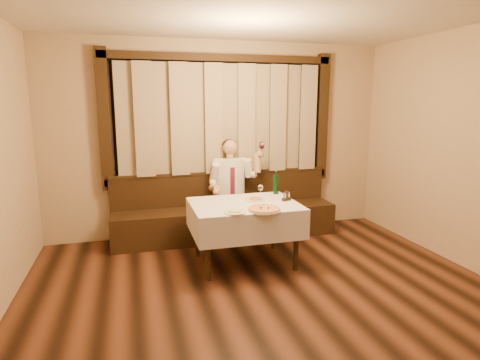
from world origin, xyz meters
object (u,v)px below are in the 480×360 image
object	(u,v)px
pasta_red	(255,198)
green_bottle	(276,184)
banquette	(225,216)
seated_man	(232,182)
pizza	(264,209)
dining_table	(244,212)
cruet_caddy	(286,197)
pasta_cream	(235,210)

from	to	relation	value
pasta_red	green_bottle	bearing A→B (deg)	36.17
banquette	seated_man	world-z (taller)	seated_man
banquette	seated_man	xyz separation A→B (m)	(0.09, -0.09, 0.52)
pizza	pasta_red	distance (m)	0.47
banquette	pasta_red	xyz separation A→B (m)	(0.17, -0.93, 0.48)
dining_table	green_bottle	distance (m)	0.68
green_bottle	cruet_caddy	xyz separation A→B (m)	(-0.00, -0.38, -0.09)
pasta_red	pasta_cream	world-z (taller)	pasta_cream
green_bottle	dining_table	bearing A→B (deg)	-146.00
pasta_red	cruet_caddy	distance (m)	0.38
pasta_red	pasta_cream	xyz separation A→B (m)	(-0.38, -0.47, 0.00)
dining_table	cruet_caddy	size ratio (longest dim) A/B	10.29
pizza	green_bottle	size ratio (longest dim) A/B	1.21
cruet_caddy	seated_man	bearing A→B (deg)	92.74
banquette	pasta_red	world-z (taller)	banquette
dining_table	seated_man	distance (m)	0.95
green_bottle	cruet_caddy	distance (m)	0.39
banquette	seated_man	bearing A→B (deg)	-46.47
green_bottle	seated_man	xyz separation A→B (m)	(-0.44, 0.58, -0.06)
cruet_caddy	banquette	bearing A→B (deg)	94.67
dining_table	pasta_red	distance (m)	0.23
pizza	pasta_cream	xyz separation A→B (m)	(-0.34, -0.00, 0.02)
dining_table	pasta_red	xyz separation A→B (m)	(0.17, 0.09, 0.14)
dining_table	pasta_cream	size ratio (longest dim) A/B	5.21
pizza	pasta_red	world-z (taller)	pasta_red
green_bottle	seated_man	size ratio (longest dim) A/B	0.22
cruet_caddy	seated_man	distance (m)	1.05
pasta_cream	seated_man	xyz separation A→B (m)	(0.30, 1.31, 0.04)
pizza	green_bottle	bearing A→B (deg)	60.98
pasta_cream	seated_man	world-z (taller)	seated_man
dining_table	seated_man	world-z (taller)	seated_man
dining_table	pizza	distance (m)	0.42
cruet_caddy	pizza	bearing A→B (deg)	-160.88
banquette	pasta_cream	distance (m)	1.50
pizza	seated_man	size ratio (longest dim) A/B	0.26
pasta_cream	cruet_caddy	xyz separation A→B (m)	(0.75, 0.36, 0.01)
pasta_red	cruet_caddy	size ratio (longest dim) A/B	1.92
green_bottle	pizza	bearing A→B (deg)	-119.02
pasta_cream	green_bottle	distance (m)	1.05
dining_table	pasta_red	bearing A→B (deg)	28.82
banquette	pizza	size ratio (longest dim) A/B	8.54
banquette	cruet_caddy	distance (m)	1.27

